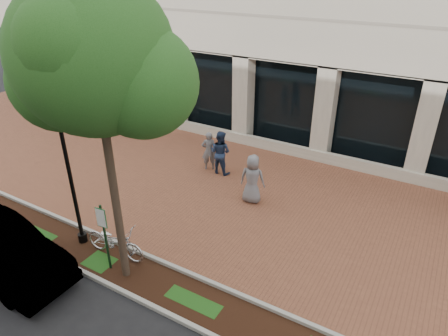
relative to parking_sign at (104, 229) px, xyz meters
The scene contains 12 objects.
ground 5.71m from the parking_sign, 80.04° to the left, with size 120.00×120.00×0.00m, color black.
brick_plaza 5.70m from the parking_sign, 80.04° to the left, with size 40.00×9.00×0.01m, color brown.
planting_strip 1.72m from the parking_sign, 11.31° to the left, with size 40.00×1.50×0.01m, color black.
curb_plaza_side 1.91m from the parking_sign, 44.57° to the left, with size 40.00×0.12×0.12m, color #A09F97.
curb_street_side 1.76m from the parking_sign, 30.34° to the right, with size 40.00×0.12×0.12m, color #A09F97.
parking_sign is the anchor object (origin of this frame).
lamppost 2.01m from the parking_sign, 163.24° to the left, with size 0.36×0.36×4.26m.
street_tree 4.63m from the parking_sign, ahead, with size 4.32×3.60×8.05m.
locked_bicycle 1.06m from the parking_sign, 114.48° to the left, with size 0.72×2.08×1.09m, color silver.
pedestrian_left 6.90m from the parking_sign, 96.86° to the left, with size 0.63×0.41×1.72m, color slate.
pedestrian_mid 6.81m from the parking_sign, 91.98° to the left, with size 0.92×0.72×1.89m, color #1F2E4D.
pedestrian_right 5.78m from the parking_sign, 70.27° to the left, with size 0.93×0.60×1.90m, color slate.
Camera 1 is at (6.49, -11.57, 8.12)m, focal length 32.00 mm.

